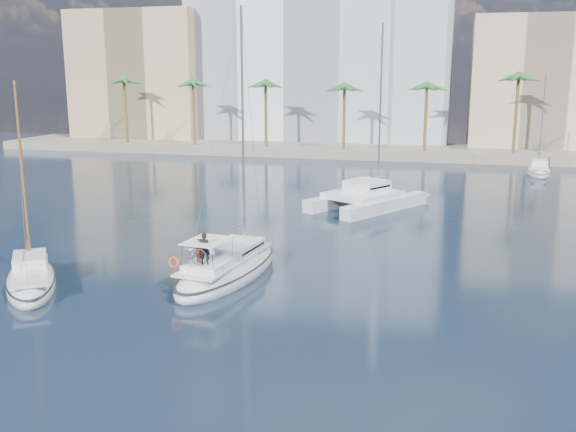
# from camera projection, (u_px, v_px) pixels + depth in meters

# --- Properties ---
(ground) EXTENTS (160.00, 160.00, 0.00)m
(ground) POSITION_uv_depth(u_px,v_px,m) (271.00, 280.00, 37.17)
(ground) COLOR black
(ground) RESTS_ON ground
(quay) EXTENTS (120.00, 14.00, 1.20)m
(quay) POSITION_uv_depth(u_px,v_px,m) (384.00, 151.00, 94.73)
(quay) COLOR gray
(quay) RESTS_ON ground
(building_modern) EXTENTS (42.00, 16.00, 28.00)m
(building_modern) POSITION_uv_depth(u_px,v_px,m) (321.00, 60.00, 106.10)
(building_modern) COLOR white
(building_modern) RESTS_ON ground
(building_tan_left) EXTENTS (22.00, 14.00, 22.00)m
(building_tan_left) POSITION_uv_depth(u_px,v_px,m) (146.00, 78.00, 110.25)
(building_tan_left) COLOR tan
(building_tan_left) RESTS_ON ground
(building_beige) EXTENTS (20.00, 14.00, 20.00)m
(building_beige) POSITION_uv_depth(u_px,v_px,m) (540.00, 86.00, 95.87)
(building_beige) COLOR #C6AE8E
(building_beige) RESTS_ON ground
(palm_left) EXTENTS (3.60, 3.60, 12.30)m
(palm_left) POSITION_uv_depth(u_px,v_px,m) (158.00, 84.00, 97.11)
(palm_left) COLOR brown
(palm_left) RESTS_ON ground
(palm_centre) EXTENTS (3.60, 3.60, 12.30)m
(palm_centre) POSITION_uv_depth(u_px,v_px,m) (383.00, 85.00, 88.86)
(palm_centre) COLOR brown
(palm_centre) RESTS_ON ground
(main_sloop) EXTENTS (4.83, 11.32, 16.29)m
(main_sloop) POSITION_uv_depth(u_px,v_px,m) (228.00, 269.00, 37.57)
(main_sloop) COLOR silver
(main_sloop) RESTS_ON ground
(small_sloop) EXTENTS (6.93, 8.38, 12.02)m
(small_sloop) POSITION_uv_depth(u_px,v_px,m) (31.00, 280.00, 35.85)
(small_sloop) COLOR silver
(small_sloop) RESTS_ON ground
(catamaran) EXTENTS (10.22, 12.12, 15.99)m
(catamaran) POSITION_uv_depth(u_px,v_px,m) (366.00, 196.00, 56.88)
(catamaran) COLOR silver
(catamaran) RESTS_ON ground
(seagull) EXTENTS (1.05, 0.45, 0.19)m
(seagull) POSITION_uv_depth(u_px,v_px,m) (191.00, 250.00, 42.44)
(seagull) COLOR silver
(seagull) RESTS_ON ground
(moored_yacht_a) EXTENTS (3.37, 9.52, 11.90)m
(moored_yacht_a) POSITION_uv_depth(u_px,v_px,m) (539.00, 174.00, 76.76)
(moored_yacht_a) COLOR silver
(moored_yacht_a) RESTS_ON ground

